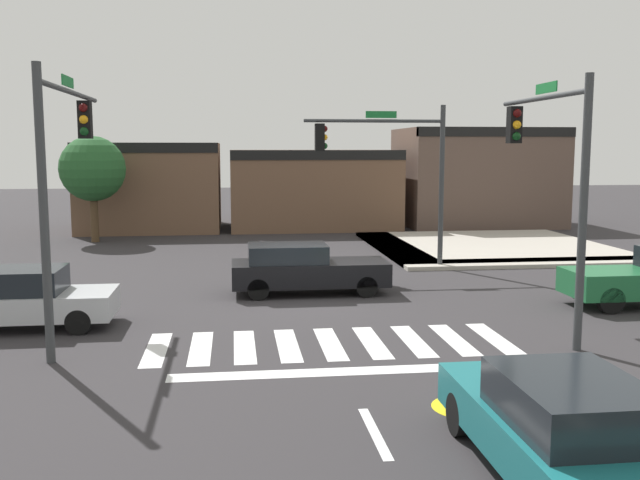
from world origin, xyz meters
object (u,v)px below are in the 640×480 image
at_px(traffic_signal_southeast, 550,159).
at_px(car_silver, 19,299).
at_px(traffic_signal_northeast, 390,158).
at_px(traffic_signal_southwest, 65,153).
at_px(car_black, 305,269).
at_px(car_teal, 562,429).
at_px(roadside_tree, 93,169).

distance_m(traffic_signal_southeast, car_silver, 13.02).
xyz_separation_m(traffic_signal_northeast, car_silver, (-10.67, -7.17, -3.24)).
xyz_separation_m(traffic_signal_southwest, car_black, (5.80, 4.23, -3.46)).
xyz_separation_m(traffic_signal_southeast, car_teal, (-3.17, -7.46, -3.32)).
xyz_separation_m(traffic_signal_southwest, car_teal, (7.85, -8.23, -3.47)).
xyz_separation_m(traffic_signal_southwest, roadside_tree, (-2.69, 17.20, -0.84)).
height_order(traffic_signal_southwest, car_black, traffic_signal_southwest).
bearing_deg(car_teal, traffic_signal_southwest, 43.66).
bearing_deg(traffic_signal_northeast, car_silver, 33.88).
height_order(traffic_signal_southeast, roadside_tree, traffic_signal_southeast).
bearing_deg(traffic_signal_southeast, traffic_signal_northeast, 11.34).
xyz_separation_m(car_silver, roadside_tree, (-1.25, 16.21, 2.64)).
xyz_separation_m(car_black, car_silver, (-7.24, -3.24, -0.03)).
distance_m(car_black, car_silver, 7.94).
xyz_separation_m(car_teal, car_silver, (-9.29, 9.22, -0.02)).
distance_m(traffic_signal_southeast, traffic_signal_southwest, 11.05).
relative_size(traffic_signal_southwest, car_black, 1.29).
xyz_separation_m(traffic_signal_southeast, car_black, (-5.22, 5.00, -3.31)).
height_order(car_black, car_silver, car_black).
bearing_deg(traffic_signal_northeast, car_black, 48.82).
bearing_deg(traffic_signal_southwest, traffic_signal_southeast, -93.97).
bearing_deg(traffic_signal_southeast, roadside_tree, 37.35).
bearing_deg(traffic_signal_southwest, car_teal, -136.34).
bearing_deg(traffic_signal_southwest, car_black, -53.90).
distance_m(car_teal, car_silver, 13.09).
relative_size(car_teal, car_silver, 1.06).
bearing_deg(traffic_signal_southwest, roadside_tree, 8.88).
bearing_deg(traffic_signal_southeast, car_silver, 81.99).
distance_m(traffic_signal_southwest, car_black, 7.97).
distance_m(car_teal, car_black, 12.63).
height_order(car_black, roadside_tree, roadside_tree).
bearing_deg(traffic_signal_southeast, traffic_signal_southwest, 86.03).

